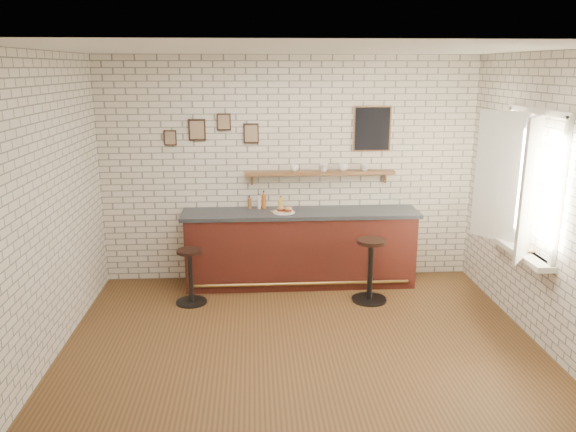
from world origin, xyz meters
name	(u,v)px	position (x,y,z in m)	size (l,w,h in m)	color
ground	(301,343)	(0.00, 0.00, 0.00)	(5.00, 5.00, 0.00)	brown
bar_counter	(300,248)	(0.13, 1.70, 0.51)	(3.10, 0.65, 1.01)	#471913
sandwich_plate	(284,212)	(-0.09, 1.63, 1.02)	(0.28, 0.28, 0.01)	white
ciabatta_sandwich	(284,209)	(-0.08, 1.63, 1.06)	(0.22, 0.16, 0.07)	tan
potato_chips	(282,212)	(-0.11, 1.63, 1.02)	(0.26, 0.19, 0.00)	#E9B052
bitters_bottle_brown	(250,203)	(-0.54, 1.88, 1.08)	(0.05, 0.05, 0.18)	brown
bitters_bottle_white	(259,203)	(-0.41, 1.88, 1.09)	(0.05, 0.05, 0.20)	beige
bitters_bottle_amber	(264,201)	(-0.35, 1.88, 1.11)	(0.06, 0.06, 0.24)	#A5511A
condiment_bottle_yellow	(281,203)	(-0.12, 1.88, 1.08)	(0.05, 0.05, 0.17)	yellow
bar_stool_left	(190,275)	(-1.27, 1.14, 0.37)	(0.38, 0.38, 0.69)	black
bar_stool_right	(370,268)	(0.95, 1.08, 0.43)	(0.44, 0.44, 0.80)	black
wall_shelf	(320,173)	(0.40, 1.90, 1.48)	(2.00, 0.18, 0.18)	brown
shelf_cup_a	(294,168)	(0.06, 1.90, 1.55)	(0.12, 0.12, 0.09)	white
shelf_cup_b	(324,168)	(0.46, 1.90, 1.55)	(0.11, 0.11, 0.10)	white
shelf_cup_c	(343,167)	(0.72, 1.90, 1.55)	(0.13, 0.13, 0.11)	white
shelf_cup_d	(365,167)	(1.01, 1.90, 1.55)	(0.10, 0.10, 0.10)	white
back_wall_decor	(306,129)	(0.23, 1.98, 2.05)	(2.96, 0.02, 0.56)	black
window_sill	(517,249)	(2.40, 0.30, 0.90)	(0.20, 1.35, 0.06)	white
casement_window	(520,182)	(2.36, 0.30, 1.65)	(0.40, 1.30, 1.56)	white
book_lower	(520,249)	(2.38, 0.18, 0.94)	(0.16, 0.22, 0.02)	tan
book_upper	(519,247)	(2.38, 0.21, 0.96)	(0.15, 0.21, 0.02)	tan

